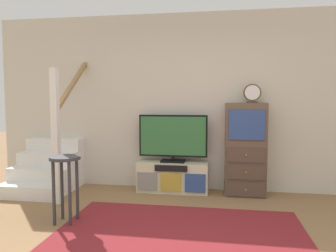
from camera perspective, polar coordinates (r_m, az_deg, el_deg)
name	(u,v)px	position (r m, az deg, el deg)	size (l,w,h in m)	color
back_wall	(194,102)	(4.99, 4.73, 4.27)	(6.40, 0.12, 2.70)	beige
area_rug	(179,236)	(3.42, 2.05, -19.07)	(2.60, 1.80, 0.01)	maroon
media_console	(173,177)	(4.89, 0.85, -9.05)	(1.06, 0.38, 0.45)	beige
television	(173,137)	(4.81, 0.90, -1.99)	(1.03, 0.22, 0.71)	black
side_cabinet	(245,149)	(4.78, 13.61, -4.06)	(0.58, 0.38, 1.34)	brown
desk_clock	(252,93)	(4.72, 14.78, 5.64)	(0.25, 0.08, 0.27)	#4C3823
staircase	(54,163)	(5.49, -19.69, -6.25)	(1.00, 1.36, 2.20)	white
bar_stool_near	(65,174)	(3.80, -17.84, -8.15)	(0.34, 0.34, 0.76)	#333338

